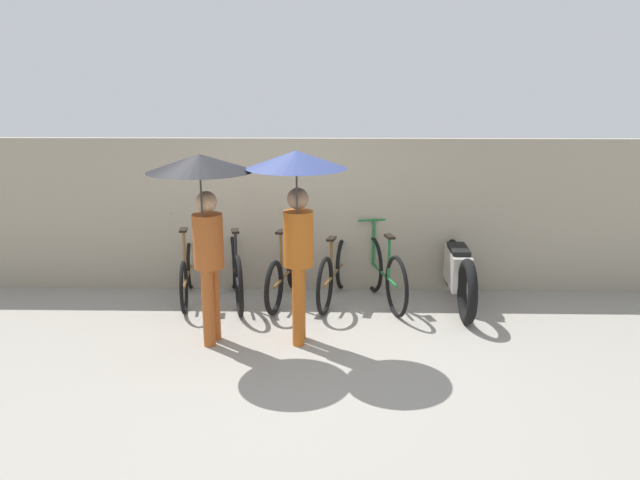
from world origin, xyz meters
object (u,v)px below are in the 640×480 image
at_px(parked_bicycle_2, 285,274).
at_px(pedestrian_center, 297,194).
at_px(pedestrian_leading, 203,194).
at_px(parked_bicycle_4, 384,273).
at_px(parked_bicycle_3, 335,272).
at_px(motorcycle, 457,271).
at_px(parked_bicycle_0, 187,273).
at_px(parked_bicycle_1, 236,272).

bearing_deg(parked_bicycle_2, pedestrian_center, -158.65).
bearing_deg(pedestrian_leading, parked_bicycle_4, -136.30).
height_order(parked_bicycle_2, parked_bicycle_3, parked_bicycle_3).
height_order(pedestrian_center, motorcycle, pedestrian_center).
bearing_deg(parked_bicycle_0, motorcycle, -98.98).
bearing_deg(parked_bicycle_0, pedestrian_leading, -166.96).
distance_m(parked_bicycle_0, parked_bicycle_1, 0.64).
bearing_deg(parked_bicycle_1, parked_bicycle_2, -100.18).
bearing_deg(parked_bicycle_2, parked_bicycle_0, 101.62).
distance_m(parked_bicycle_1, pedestrian_center, 2.09).
bearing_deg(pedestrian_center, parked_bicycle_0, -41.55).
bearing_deg(parked_bicycle_0, pedestrian_center, -140.99).
bearing_deg(parked_bicycle_2, pedestrian_leading, 165.45).
distance_m(parked_bicycle_0, parked_bicycle_4, 2.55).
bearing_deg(parked_bicycle_0, parked_bicycle_1, -100.50).
distance_m(pedestrian_center, motorcycle, 2.69).
distance_m(parked_bicycle_0, motorcycle, 3.49).
xyz_separation_m(parked_bicycle_0, motorcycle, (3.49, -0.06, 0.07)).
relative_size(parked_bicycle_2, pedestrian_center, 0.78).
height_order(parked_bicycle_4, pedestrian_leading, pedestrian_leading).
relative_size(parked_bicycle_0, pedestrian_leading, 0.78).
distance_m(parked_bicycle_0, parked_bicycle_2, 1.28).
distance_m(parked_bicycle_1, motorcycle, 2.85).
relative_size(parked_bicycle_1, parked_bicycle_3, 1.04).
relative_size(parked_bicycle_1, pedestrian_leading, 0.86).
bearing_deg(parked_bicycle_2, motorcycle, -80.05).
xyz_separation_m(parked_bicycle_2, motorcycle, (2.21, -0.06, 0.07)).
bearing_deg(parked_bicycle_4, parked_bicycle_1, 75.30).
relative_size(parked_bicycle_0, parked_bicycle_4, 0.96).
xyz_separation_m(parked_bicycle_3, motorcycle, (1.57, -0.08, 0.05)).
bearing_deg(pedestrian_center, pedestrian_leading, 3.83).
xyz_separation_m(parked_bicycle_4, motorcycle, (0.94, 0.00, 0.04)).
height_order(pedestrian_leading, motorcycle, pedestrian_leading).
bearing_deg(pedestrian_leading, parked_bicycle_0, -60.38).
distance_m(parked_bicycle_4, pedestrian_leading, 2.75).
height_order(parked_bicycle_1, parked_bicycle_3, parked_bicycle_1).
bearing_deg(parked_bicycle_2, parked_bicycle_1, 104.18).
xyz_separation_m(parked_bicycle_1, pedestrian_center, (0.89, -1.39, 1.27)).
relative_size(parked_bicycle_2, pedestrian_leading, 0.79).
bearing_deg(pedestrian_leading, parked_bicycle_1, -84.45).
height_order(pedestrian_leading, pedestrian_center, pedestrian_center).
xyz_separation_m(parked_bicycle_2, parked_bicycle_3, (0.64, 0.02, 0.02)).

